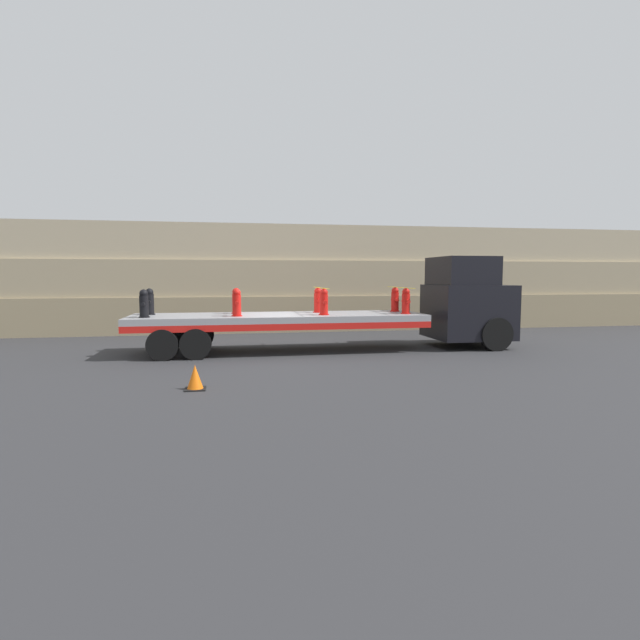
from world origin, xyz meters
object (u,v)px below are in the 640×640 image
(fire_hydrant_red_far_1, at_px, (236,301))
(fire_hydrant_red_near_2, at_px, (324,302))
(flatbed_trailer, at_px, (263,321))
(traffic_cone, at_px, (195,378))
(fire_hydrant_red_near_1, at_px, (237,303))
(fire_hydrant_red_far_2, at_px, (318,300))
(fire_hydrant_red_near_3, at_px, (406,301))
(fire_hydrant_red_far_3, at_px, (395,300))
(fire_hydrant_black_near_0, at_px, (144,304))
(truck_cab, at_px, (469,302))
(fire_hydrant_black_far_0, at_px, (150,302))

(fire_hydrant_red_far_1, bearing_deg, fire_hydrant_red_near_2, -21.82)
(flatbed_trailer, distance_m, traffic_cone, 5.51)
(fire_hydrant_red_near_1, distance_m, fire_hydrant_red_far_2, 2.95)
(flatbed_trailer, distance_m, fire_hydrant_red_far_2, 2.07)
(flatbed_trailer, relative_size, fire_hydrant_red_near_1, 11.14)
(flatbed_trailer, relative_size, fire_hydrant_red_near_2, 11.14)
(fire_hydrant_red_far_1, relative_size, fire_hydrant_red_far_2, 1.00)
(flatbed_trailer, xyz_separation_m, fire_hydrant_red_near_3, (4.63, -0.55, 0.63))
(fire_hydrant_red_near_1, relative_size, fire_hydrant_red_far_3, 1.00)
(fire_hydrant_black_near_0, xyz_separation_m, fire_hydrant_red_far_3, (8.22, 1.10, 0.00))
(truck_cab, height_order, traffic_cone, truck_cab)
(fire_hydrant_red_near_1, bearing_deg, fire_hydrant_red_far_3, 11.32)
(traffic_cone, bearing_deg, fire_hydrant_red_far_1, 80.27)
(fire_hydrant_black_near_0, bearing_deg, fire_hydrant_black_far_0, 90.00)
(fire_hydrant_red_near_2, xyz_separation_m, fire_hydrant_red_far_2, (0.00, 1.10, 0.00))
(fire_hydrant_black_near_0, relative_size, fire_hydrant_red_near_1, 1.00)
(fire_hydrant_red_near_3, bearing_deg, fire_hydrant_black_far_0, 172.40)
(fire_hydrant_red_near_1, relative_size, fire_hydrant_red_far_1, 1.00)
(flatbed_trailer, height_order, fire_hydrant_black_near_0, fire_hydrant_black_near_0)
(fire_hydrant_red_far_1, xyz_separation_m, fire_hydrant_red_far_3, (5.48, 0.00, 0.00))
(fire_hydrant_black_far_0, bearing_deg, fire_hydrant_red_far_2, 0.00)
(truck_cab, relative_size, fire_hydrant_black_near_0, 3.68)
(fire_hydrant_red_near_1, bearing_deg, fire_hydrant_red_far_2, 21.82)
(fire_hydrant_red_far_1, bearing_deg, flatbed_trailer, -32.88)
(truck_cab, height_order, flatbed_trailer, truck_cab)
(fire_hydrant_red_far_1, distance_m, fire_hydrant_red_near_3, 5.59)
(fire_hydrant_red_far_3, bearing_deg, fire_hydrant_black_near_0, -172.40)
(fire_hydrant_red_near_2, bearing_deg, fire_hydrant_red_far_3, 21.82)
(fire_hydrant_black_far_0, bearing_deg, fire_hydrant_red_far_3, 0.00)
(fire_hydrant_red_near_1, height_order, fire_hydrant_red_far_1, same)
(fire_hydrant_black_near_0, xyz_separation_m, fire_hydrant_red_near_2, (5.48, 0.00, 0.00))
(truck_cab, xyz_separation_m, fire_hydrant_black_far_0, (-10.74, 0.55, 0.09))
(fire_hydrant_red_near_2, bearing_deg, flatbed_trailer, 163.83)
(fire_hydrant_red_near_1, xyz_separation_m, fire_hydrant_red_near_2, (2.74, 0.00, 0.00))
(fire_hydrant_red_far_1, xyz_separation_m, fire_hydrant_red_far_2, (2.74, 0.00, 0.00))
(flatbed_trailer, relative_size, fire_hydrant_red_far_2, 11.14)
(truck_cab, relative_size, fire_hydrant_red_near_1, 3.68)
(fire_hydrant_red_far_2, relative_size, fire_hydrant_red_far_3, 1.00)
(truck_cab, xyz_separation_m, flatbed_trailer, (-7.15, 0.00, -0.54))
(fire_hydrant_red_far_1, bearing_deg, traffic_cone, -99.73)
(flatbed_trailer, relative_size, fire_hydrant_red_far_1, 11.14)
(fire_hydrant_red_far_2, xyz_separation_m, fire_hydrant_red_far_3, (2.74, 0.00, 0.00))
(fire_hydrant_red_near_2, distance_m, fire_hydrant_red_near_3, 2.74)
(truck_cab, bearing_deg, fire_hydrant_black_near_0, -177.07)
(truck_cab, distance_m, fire_hydrant_red_near_3, 2.57)
(fire_hydrant_red_near_3, xyz_separation_m, traffic_cone, (-6.46, -4.60, -1.37))
(fire_hydrant_black_far_0, relative_size, fire_hydrant_red_far_3, 1.00)
(fire_hydrant_red_far_1, height_order, fire_hydrant_red_far_3, same)
(truck_cab, distance_m, fire_hydrant_black_far_0, 10.75)
(fire_hydrant_red_far_3, bearing_deg, fire_hydrant_red_far_1, 180.00)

